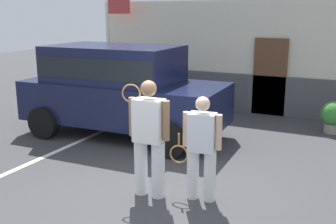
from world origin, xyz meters
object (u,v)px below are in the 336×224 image
parked_suv (120,86)px  tennis_player_woman (201,148)px  potted_plant_by_porch (333,116)px  tennis_player_man (149,137)px  flag_pole (114,30)px

parked_suv → tennis_player_woman: 3.75m
parked_suv → potted_plant_by_porch: size_ratio=6.21×
tennis_player_man → flag_pole: size_ratio=0.56×
parked_suv → tennis_player_man: (2.14, -2.57, -0.20)m
tennis_player_man → tennis_player_woman: (0.77, 0.22, -0.12)m
tennis_player_woman → potted_plant_by_porch: (1.49, 4.64, -0.41)m
parked_suv → flag_pole: size_ratio=1.45×
tennis_player_man → potted_plant_by_porch: size_ratio=2.42×
flag_pole → potted_plant_by_porch: bearing=-6.8°
tennis_player_man → parked_suv: bearing=-51.5°
tennis_player_woman → potted_plant_by_porch: size_ratio=2.13×
parked_suv → flag_pole: flag_pole is taller
potted_plant_by_porch → flag_pole: flag_pole is taller
tennis_player_man → flag_pole: flag_pole is taller
tennis_player_man → tennis_player_woman: bearing=-165.6°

